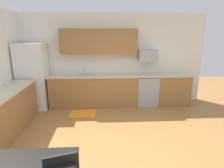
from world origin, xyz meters
name	(u,v)px	position (x,y,z in m)	size (l,w,h in m)	color
ground_plane	(115,148)	(0.00, 0.00, 0.00)	(12.00, 12.00, 0.00)	#9E6B38
wall_back	(109,59)	(0.00, 2.65, 1.35)	(5.80, 0.10, 2.70)	white
cabinet_run_back	(94,91)	(-0.46, 2.30, 0.45)	(2.58, 0.60, 0.90)	olive
cabinet_run_back_right	(172,90)	(1.91, 2.30, 0.45)	(0.97, 0.60, 0.90)	olive
cabinet_run_left	(7,112)	(-2.30, 0.80, 0.45)	(0.60, 2.00, 0.90)	olive
countertop_back	(110,75)	(0.00, 2.30, 0.92)	(4.80, 0.64, 0.04)	beige
countertop_left	(4,92)	(-2.30, 0.80, 0.92)	(0.64, 2.00, 0.04)	beige
upper_cabinets_back	(99,41)	(-0.30, 2.43, 1.90)	(2.20, 0.34, 0.70)	olive
refrigerator	(33,76)	(-2.18, 2.22, 0.93)	(0.76, 0.70, 1.87)	white
oven_range	(147,90)	(1.13, 2.30, 0.46)	(0.60, 0.60, 0.91)	#999BA0
microwave	(147,56)	(1.13, 2.40, 1.49)	(0.54, 0.36, 0.32)	#9EA0A5
sink_basin	(84,77)	(-0.75, 2.30, 0.88)	(0.48, 0.40, 0.14)	#A5A8AD
sink_faucet	(84,71)	(-0.75, 2.48, 1.04)	(0.02, 0.02, 0.24)	#B2B5BA
floor_mat	(83,114)	(-0.76, 1.65, 0.01)	(0.70, 0.50, 0.01)	orange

